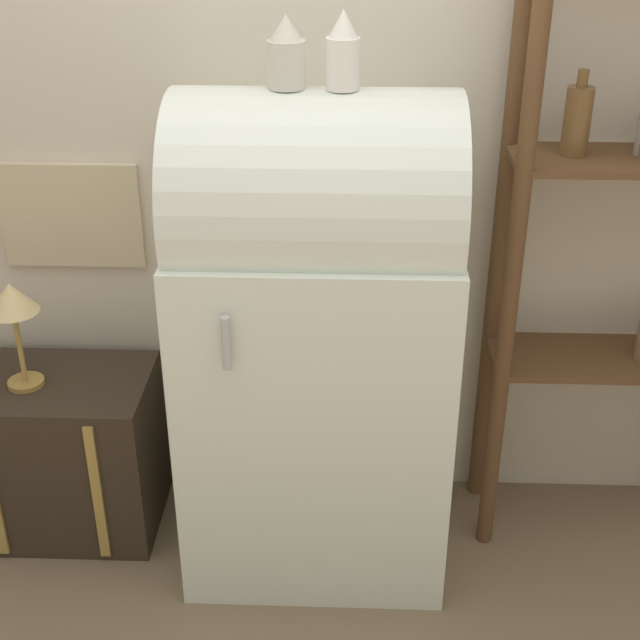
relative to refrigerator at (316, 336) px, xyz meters
name	(u,v)px	position (x,y,z in m)	size (l,w,h in m)	color
ground_plane	(314,590)	(0.00, -0.24, -0.75)	(12.00, 12.00, 0.00)	#7A664C
wall_back	(319,101)	(0.00, 0.33, 0.60)	(7.00, 0.09, 2.70)	beige
refrigerator	(316,336)	(0.00, 0.00, 0.00)	(0.77, 0.65, 1.46)	silver
suitcase_trunk	(64,452)	(-0.82, 0.07, -0.48)	(0.59, 0.42, 0.54)	#33281E
shelf_unit	(634,220)	(0.90, 0.14, 0.32)	(0.74, 0.30, 1.88)	brown
vase_left	(286,54)	(-0.07, 0.01, 0.80)	(0.10, 0.10, 0.18)	beige
vase_center	(343,52)	(0.07, 0.00, 0.80)	(0.09, 0.09, 0.19)	white
desk_lamp	(12,306)	(-0.90, 0.04, 0.06)	(0.15, 0.15, 0.34)	#AD8942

